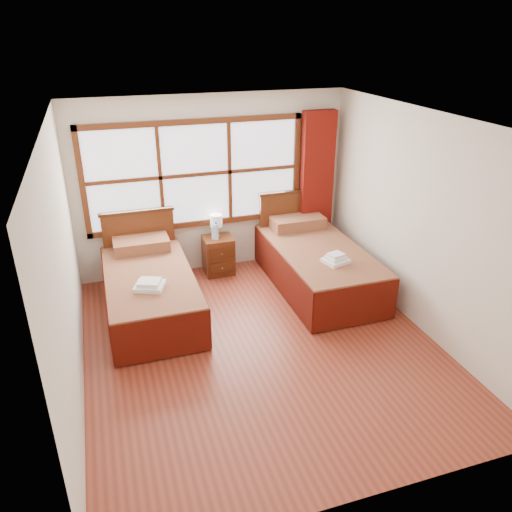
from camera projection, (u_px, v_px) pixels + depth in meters
name	position (u px, v px, depth m)	size (l,w,h in m)	color
floor	(261.00, 345.00, 5.90)	(4.50, 4.50, 0.00)	brown
ceiling	(262.00, 121.00, 4.80)	(4.50, 4.50, 0.00)	white
wall_back	(212.00, 186.00, 7.29)	(4.00, 4.00, 0.00)	silver
wall_left	(64.00, 270.00, 4.79)	(4.50, 4.50, 0.00)	silver
wall_right	(421.00, 223.00, 5.91)	(4.50, 4.50, 0.00)	silver
window	(195.00, 174.00, 7.10)	(3.16, 0.06, 1.56)	white
curtain	(316.00, 187.00, 7.67)	(0.50, 0.16, 2.30)	maroon
bed_left	(150.00, 288.00, 6.47)	(1.11, 2.15, 1.08)	#42210D
bed_right	(316.00, 263.00, 7.12)	(1.17, 2.26, 1.14)	#42210D
nightstand	(218.00, 255.00, 7.49)	(0.43, 0.43, 0.57)	#5A2A13
towels_left	(150.00, 285.00, 5.95)	(0.42, 0.40, 0.10)	white
towels_right	(336.00, 259.00, 6.51)	(0.37, 0.34, 0.13)	white
lamp	(216.00, 221.00, 7.32)	(0.18, 0.18, 0.34)	gold
bottle_near	(214.00, 233.00, 7.28)	(0.06, 0.06, 0.23)	#C3E1FA
bottle_far	(216.00, 231.00, 7.27)	(0.07, 0.07, 0.27)	#C3E1FA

